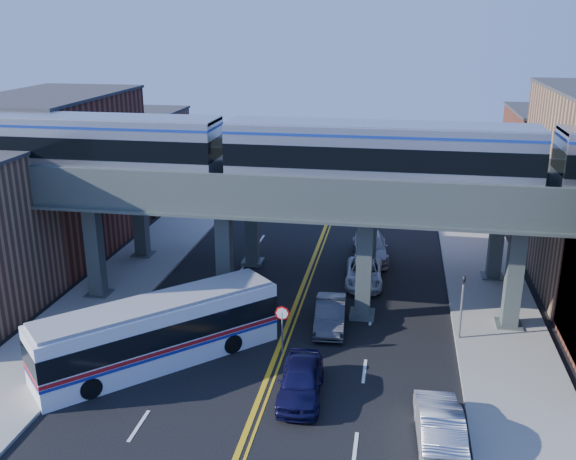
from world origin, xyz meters
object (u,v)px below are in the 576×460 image
at_px(traffic_signal, 462,300).
at_px(car_lane_a, 301,381).
at_px(car_lane_c, 364,273).
at_px(car_lane_d, 370,247).
at_px(stop_sign, 282,322).
at_px(transit_bus, 159,332).
at_px(car_lane_b, 330,314).
at_px(transit_train, 380,154).
at_px(car_parked_curb, 439,425).

relative_size(traffic_signal, car_lane_a, 0.87).
distance_m(traffic_signal, car_lane_c, 8.84).
distance_m(car_lane_a, car_lane_d, 18.28).
xyz_separation_m(stop_sign, car_lane_a, (1.50, -3.66, -0.95)).
bearing_deg(traffic_signal, transit_bus, -161.79).
bearing_deg(stop_sign, car_lane_d, 76.00).
distance_m(stop_sign, car_lane_b, 4.07).
distance_m(transit_train, car_lane_c, 9.96).
relative_size(car_lane_c, car_parked_curb, 1.00).
bearing_deg(car_lane_d, stop_sign, -110.15).
relative_size(transit_bus, car_lane_a, 2.23).
bearing_deg(traffic_signal, car_lane_a, -138.02).
xyz_separation_m(car_lane_b, car_lane_c, (1.45, 6.44, -0.07)).
distance_m(transit_bus, car_lane_b, 9.44).
distance_m(transit_train, car_parked_curb, 14.25).
height_order(car_lane_a, car_lane_d, car_lane_d).
bearing_deg(stop_sign, transit_bus, -162.45).
bearing_deg(car_parked_curb, transit_train, -77.16).
bearing_deg(transit_bus, traffic_signal, -26.26).
xyz_separation_m(stop_sign, traffic_signal, (8.90, 3.00, 0.54)).
distance_m(transit_bus, car_lane_a, 7.56).
relative_size(car_lane_b, car_parked_curb, 0.93).
bearing_deg(traffic_signal, stop_sign, -161.37).
distance_m(transit_train, stop_sign, 10.07).
height_order(traffic_signal, car_lane_b, traffic_signal).
bearing_deg(transit_bus, car_lane_d, 15.60).
distance_m(car_lane_a, car_lane_b, 7.05).
xyz_separation_m(car_lane_c, car_parked_curb, (3.94, -15.75, 0.12)).
distance_m(stop_sign, transit_bus, 6.08).
relative_size(transit_bus, car_lane_d, 1.82).
relative_size(transit_bus, car_lane_b, 2.29).
height_order(stop_sign, car_lane_a, stop_sign).
height_order(transit_train, car_parked_curb, transit_train).
relative_size(stop_sign, traffic_signal, 0.64).
xyz_separation_m(stop_sign, transit_bus, (-5.79, -1.83, -0.16)).
bearing_deg(transit_train, car_lane_c, 99.48).
xyz_separation_m(car_lane_c, car_lane_d, (0.13, 4.70, 0.15)).
bearing_deg(car_lane_a, transit_train, 68.74).
xyz_separation_m(stop_sign, car_lane_c, (3.49, 9.81, -1.07)).
xyz_separation_m(stop_sign, car_parked_curb, (7.43, -5.94, -0.95)).
xyz_separation_m(transit_bus, car_lane_b, (7.84, 5.20, -0.85)).
relative_size(traffic_signal, car_parked_curb, 0.83).
bearing_deg(transit_bus, transit_train, -10.34).
xyz_separation_m(car_lane_a, car_lane_c, (1.99, 13.46, -0.12)).
bearing_deg(traffic_signal, car_parked_curb, -99.31).
relative_size(transit_train, transit_bus, 4.75).
relative_size(stop_sign, car_lane_a, 0.56).
bearing_deg(transit_bus, stop_sign, -26.91).
height_order(traffic_signal, car_lane_c, traffic_signal).
xyz_separation_m(transit_train, traffic_signal, (4.61, -2.00, -7.08)).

